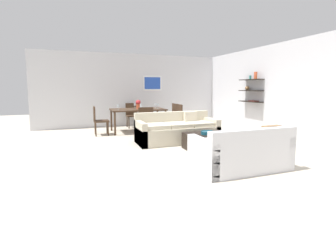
{
  "coord_description": "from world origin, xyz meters",
  "views": [
    {
      "loc": [
        -2.32,
        -5.66,
        1.47
      ],
      "look_at": [
        -0.19,
        0.2,
        0.75
      ],
      "focal_mm": 26.16,
      "sensor_mm": 36.0,
      "label": 1
    }
  ],
  "objects_px": {
    "sofa_beige": "(177,131)",
    "coffee_table": "(210,142)",
    "dining_table": "(138,111)",
    "wine_glass_right_near": "(158,105)",
    "centerpiece_vase": "(138,104)",
    "wine_glass_left_near": "(118,106)",
    "dining_chair_right_near": "(176,115)",
    "wine_glass_right_far": "(156,105)",
    "dining_chair_foot": "(145,120)",
    "dining_chair_head": "(132,113)",
    "dining_chair_left_near": "(98,119)",
    "wine_glass_head": "(135,104)",
    "dining_chair_right_far": "(172,114)",
    "decorative_bowl": "(207,133)",
    "loveseat_white": "(241,153)",
    "wine_glass_foot": "(141,106)"
  },
  "relations": [
    {
      "from": "coffee_table",
      "to": "decorative_bowl",
      "type": "xyz_separation_m",
      "value": [
        -0.05,
        0.03,
        0.23
      ]
    },
    {
      "from": "sofa_beige",
      "to": "coffee_table",
      "type": "distance_m",
      "value": 1.18
    },
    {
      "from": "decorative_bowl",
      "to": "wine_glass_head",
      "type": "relative_size",
      "value": 1.76
    },
    {
      "from": "sofa_beige",
      "to": "coffee_table",
      "type": "relative_size",
      "value": 2.14
    },
    {
      "from": "coffee_table",
      "to": "dining_chair_head",
      "type": "relative_size",
      "value": 1.14
    },
    {
      "from": "dining_table",
      "to": "wine_glass_right_near",
      "type": "height_order",
      "value": "wine_glass_right_near"
    },
    {
      "from": "dining_chair_foot",
      "to": "dining_chair_right_far",
      "type": "distance_m",
      "value": 1.71
    },
    {
      "from": "coffee_table",
      "to": "dining_chair_head",
      "type": "xyz_separation_m",
      "value": [
        -0.99,
        3.9,
        0.31
      ]
    },
    {
      "from": "loveseat_white",
      "to": "dining_chair_left_near",
      "type": "distance_m",
      "value": 4.63
    },
    {
      "from": "loveseat_white",
      "to": "coffee_table",
      "type": "bearing_deg",
      "value": 85.63
    },
    {
      "from": "wine_glass_right_far",
      "to": "dining_chair_foot",
      "type": "bearing_deg",
      "value": -122.54
    },
    {
      "from": "dining_chair_left_near",
      "to": "wine_glass_head",
      "type": "height_order",
      "value": "wine_glass_head"
    },
    {
      "from": "coffee_table",
      "to": "decorative_bowl",
      "type": "distance_m",
      "value": 0.24
    },
    {
      "from": "coffee_table",
      "to": "wine_glass_right_far",
      "type": "distance_m",
      "value": 3.21
    },
    {
      "from": "wine_glass_right_near",
      "to": "coffee_table",
      "type": "bearing_deg",
      "value": -83.38
    },
    {
      "from": "dining_chair_right_near",
      "to": "wine_glass_right_far",
      "type": "xyz_separation_m",
      "value": [
        -0.62,
        0.35,
        0.36
      ]
    },
    {
      "from": "dining_chair_left_near",
      "to": "wine_glass_right_far",
      "type": "xyz_separation_m",
      "value": [
        1.94,
        0.35,
        0.36
      ]
    },
    {
      "from": "dining_chair_foot",
      "to": "centerpiece_vase",
      "type": "xyz_separation_m",
      "value": [
        0.01,
        0.89,
        0.41
      ]
    },
    {
      "from": "dining_chair_head",
      "to": "dining_chair_foot",
      "type": "height_order",
      "value": "same"
    },
    {
      "from": "dining_chair_left_near",
      "to": "wine_glass_head",
      "type": "xyz_separation_m",
      "value": [
        1.28,
        0.66,
        0.36
      ]
    },
    {
      "from": "coffee_table",
      "to": "wine_glass_right_near",
      "type": "relative_size",
      "value": 6.05
    },
    {
      "from": "dining_chair_left_near",
      "to": "wine_glass_right_near",
      "type": "relative_size",
      "value": 5.31
    },
    {
      "from": "dining_chair_left_near",
      "to": "dining_chair_right_far",
      "type": "relative_size",
      "value": 1.0
    },
    {
      "from": "dining_chair_left_near",
      "to": "wine_glass_right_near",
      "type": "xyz_separation_m",
      "value": [
        1.94,
        0.1,
        0.36
      ]
    },
    {
      "from": "wine_glass_foot",
      "to": "wine_glass_head",
      "type": "xyz_separation_m",
      "value": [
        0.0,
        0.88,
        -0.01
      ]
    },
    {
      "from": "dining_chair_right_far",
      "to": "wine_glass_foot",
      "type": "relative_size",
      "value": 4.8
    },
    {
      "from": "loveseat_white",
      "to": "dining_chair_right_near",
      "type": "xyz_separation_m",
      "value": [
        0.39,
        4.09,
        0.21
      ]
    },
    {
      "from": "coffee_table",
      "to": "dining_chair_head",
      "type": "height_order",
      "value": "dining_chair_head"
    },
    {
      "from": "decorative_bowl",
      "to": "dining_chair_right_far",
      "type": "xyz_separation_m",
      "value": [
        0.34,
        3.2,
        0.08
      ]
    },
    {
      "from": "wine_glass_foot",
      "to": "wine_glass_right_far",
      "type": "bearing_deg",
      "value": 40.57
    },
    {
      "from": "dining_table",
      "to": "dining_chair_right_far",
      "type": "xyz_separation_m",
      "value": [
        1.28,
        0.22,
        -0.18
      ]
    },
    {
      "from": "dining_chair_foot",
      "to": "centerpiece_vase",
      "type": "relative_size",
      "value": 2.96
    },
    {
      "from": "wine_glass_foot",
      "to": "wine_glass_right_far",
      "type": "xyz_separation_m",
      "value": [
        0.66,
        0.56,
        -0.01
      ]
    },
    {
      "from": "dining_chair_foot",
      "to": "wine_glass_head",
      "type": "xyz_separation_m",
      "value": [
        -0.0,
        1.34,
        0.36
      ]
    },
    {
      "from": "wine_glass_left_near",
      "to": "centerpiece_vase",
      "type": "bearing_deg",
      "value": 9.58
    },
    {
      "from": "dining_chair_right_far",
      "to": "wine_glass_head",
      "type": "relative_size",
      "value": 5.17
    },
    {
      "from": "centerpiece_vase",
      "to": "wine_glass_left_near",
      "type": "bearing_deg",
      "value": -170.42
    },
    {
      "from": "dining_chair_foot",
      "to": "dining_chair_right_near",
      "type": "bearing_deg",
      "value": 28.01
    },
    {
      "from": "dining_chair_head",
      "to": "dining_chair_foot",
      "type": "xyz_separation_m",
      "value": [
        0.0,
        -1.81,
        0.0
      ]
    },
    {
      "from": "dining_table",
      "to": "wine_glass_head",
      "type": "relative_size",
      "value": 10.26
    },
    {
      "from": "dining_chair_left_near",
      "to": "dining_chair_foot",
      "type": "bearing_deg",
      "value": -28.01
    },
    {
      "from": "wine_glass_right_far",
      "to": "centerpiece_vase",
      "type": "xyz_separation_m",
      "value": [
        -0.65,
        -0.13,
        0.05
      ]
    },
    {
      "from": "dining_table",
      "to": "wine_glass_head",
      "type": "bearing_deg",
      "value": 90.0
    },
    {
      "from": "dining_chair_head",
      "to": "coffee_table",
      "type": "bearing_deg",
      "value": -75.76
    },
    {
      "from": "dining_chair_head",
      "to": "wine_glass_right_far",
      "type": "xyz_separation_m",
      "value": [
        0.66,
        -0.78,
        0.36
      ]
    },
    {
      "from": "sofa_beige",
      "to": "dining_chair_head",
      "type": "xyz_separation_m",
      "value": [
        -0.63,
        2.78,
        0.21
      ]
    },
    {
      "from": "dining_chair_head",
      "to": "dining_chair_foot",
      "type": "relative_size",
      "value": 1.0
    },
    {
      "from": "dining_chair_right_far",
      "to": "centerpiece_vase",
      "type": "bearing_deg",
      "value": -169.51
    },
    {
      "from": "decorative_bowl",
      "to": "wine_glass_right_far",
      "type": "distance_m",
      "value": 3.14
    },
    {
      "from": "loveseat_white",
      "to": "wine_glass_right_far",
      "type": "relative_size",
      "value": 10.55
    }
  ]
}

